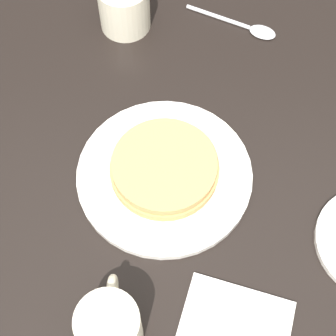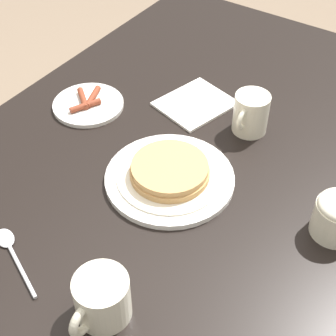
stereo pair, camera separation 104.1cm
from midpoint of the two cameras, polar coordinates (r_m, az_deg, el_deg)
name	(u,v)px [view 2 (the right image)]	position (r m, az deg, el deg)	size (l,w,h in m)	color
dining_table	(163,208)	(0.86, -8.01, -29.33)	(1.45, 0.87, 0.76)	black
pancake_plate	(170,175)	(0.72, -8.24, -28.90)	(0.26, 0.26, 0.04)	white
side_plate_bacon	(88,104)	(0.87, -19.12, -12.31)	(0.16, 0.16, 0.02)	silver
coffee_mug	(101,299)	(0.69, -26.43, -50.59)	(0.12, 0.09, 0.08)	beige
creamer_pitcher	(251,112)	(0.75, 6.78, -16.56)	(0.12, 0.08, 0.10)	beige
napkin	(195,104)	(0.83, -2.12, -12.75)	(0.19, 0.17, 0.01)	silver
spoon	(10,249)	(0.79, -35.93, -37.12)	(0.08, 0.16, 0.01)	silver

